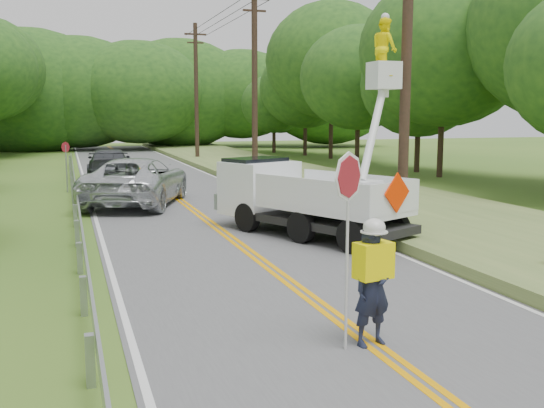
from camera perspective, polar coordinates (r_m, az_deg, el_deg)
name	(u,v)px	position (r m, az deg, el deg)	size (l,w,h in m)	color
ground	(412,376)	(8.86, 12.69, -15.08)	(140.00, 140.00, 0.00)	#3A6320
road	(200,215)	(21.65, -6.64, -1.01)	(7.20, 96.00, 0.03)	#535355
guardrail	(77,201)	(22.04, -17.44, 0.26)	(0.18, 48.00, 0.77)	#9A9EA2
utility_poles	(304,69)	(25.74, 2.96, 12.24)	(1.60, 43.30, 10.00)	#2C2318
tall_grass_verge	(383,202)	(24.06, 10.15, 0.18)	(7.00, 96.00, 0.30)	#587037
treeline_right	(433,61)	(37.06, 14.51, 12.55)	(12.60, 53.71, 11.97)	#332319
treeline_horizon	(105,93)	(63.36, -15.08, 9.82)	(56.67, 14.59, 11.85)	#1D4419
flagger	(372,278)	(9.45, 9.16, -6.67)	(1.12, 0.55, 2.93)	#191E33
bucket_truck	(298,184)	(18.22, 2.38, 1.80)	(4.61, 6.34, 6.10)	black
suv_silver	(137,181)	(24.44, -12.26, 2.08)	(3.00, 6.50, 1.81)	silver
suv_darkgrey	(109,163)	(34.79, -14.67, 3.61)	(2.23, 5.48, 1.59)	#3E4146
stop_sign_permanent	(66,160)	(29.07, -18.33, 3.88)	(0.36, 0.35, 2.25)	#9A9EA2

